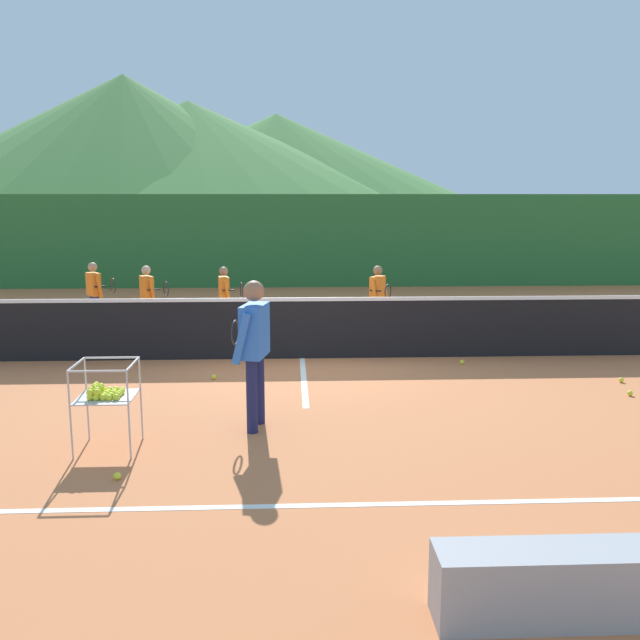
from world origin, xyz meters
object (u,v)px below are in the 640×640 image
object	(u,v)px
student_3	(378,293)
ball_cart	(104,393)
instructor	(254,341)
tennis_ball_3	(214,377)
student_1	(148,292)
tennis_ball_6	(117,476)
student_2	(225,292)
courtside_bench	(557,584)
tennis_net	(302,327)
student_0	(95,288)
tennis_ball_4	(630,393)
tennis_ball_5	(621,380)
tennis_ball_2	(462,362)

from	to	relation	value
student_3	ball_cart	world-z (taller)	student_3
instructor	tennis_ball_3	size ratio (longest dim) A/B	24.24
student_1	tennis_ball_6	distance (m)	7.15
student_2	student_3	distance (m)	2.88
ball_cart	courtside_bench	distance (m)	4.62
student_3	ball_cart	bearing A→B (deg)	-120.69
tennis_net	student_2	bearing A→B (deg)	121.20
student_1	tennis_ball_6	size ratio (longest dim) A/B	18.32
student_0	tennis_net	bearing A→B (deg)	-35.02
student_1	ball_cart	distance (m)	6.30
student_2	courtside_bench	bearing A→B (deg)	-72.95
tennis_ball_4	student_3	bearing A→B (deg)	122.56
student_3	ball_cart	size ratio (longest dim) A/B	1.40
tennis_ball_3	tennis_ball_4	size ratio (longest dim) A/B	1.00
tennis_ball_4	tennis_ball_5	bearing A→B (deg)	73.16
tennis_ball_6	student_0	bearing A→B (deg)	106.40
tennis_ball_5	courtside_bench	distance (m)	6.07
ball_cart	tennis_ball_2	xyz separation A→B (m)	(4.49, 3.39, -0.56)
tennis_net	tennis_ball_5	size ratio (longest dim) A/B	174.06
ball_cart	student_1	bearing A→B (deg)	97.31
student_0	tennis_ball_5	bearing A→B (deg)	-27.76
ball_cart	tennis_ball_6	bearing A→B (deg)	-69.79
student_1	student_3	world-z (taller)	student_3
student_0	student_3	world-z (taller)	student_0
student_1	tennis_ball_6	world-z (taller)	student_1
tennis_ball_6	tennis_ball_2	bearing A→B (deg)	44.80
courtside_bench	tennis_ball_5	bearing A→B (deg)	60.78
instructor	ball_cart	distance (m)	1.64
instructor	tennis_ball_3	xyz separation A→B (m)	(-0.68, 2.07, -0.96)
tennis_ball_4	instructor	bearing A→B (deg)	-167.84
instructor	tennis_ball_2	xyz separation A→B (m)	(3.02, 2.79, -0.96)
student_3	tennis_ball_4	world-z (taller)	student_3
student_0	student_1	distance (m)	1.17
instructor	student_1	size ratio (longest dim) A/B	1.32
tennis_ball_4	student_2	bearing A→B (deg)	140.70
tennis_net	tennis_ball_2	xyz separation A→B (m)	(2.44, -0.49, -0.47)
student_0	student_3	xyz separation A→B (m)	(5.41, -0.74, -0.01)
student_1	tennis_ball_5	distance (m)	8.29
student_1	student_2	size ratio (longest dim) A/B	1.02
student_1	tennis_ball_3	size ratio (longest dim) A/B	18.32
tennis_ball_2	tennis_ball_6	distance (m)	5.92
instructor	tennis_ball_5	distance (m)	5.32
student_1	courtside_bench	size ratio (longest dim) A/B	0.83
ball_cart	courtside_bench	world-z (taller)	ball_cart
student_2	tennis_ball_3	size ratio (longest dim) A/B	17.97
instructor	tennis_ball_6	xyz separation A→B (m)	(-1.19, -1.38, -0.96)
student_1	tennis_ball_3	bearing A→B (deg)	-65.91
ball_cart	instructor	bearing A→B (deg)	22.21
student_0	tennis_ball_4	distance (m)	9.60
instructor	student_2	distance (m)	5.68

